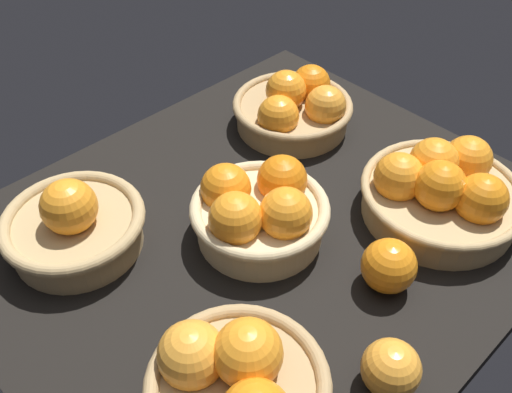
{
  "coord_description": "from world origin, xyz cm",
  "views": [
    {
      "loc": [
        42.95,
        43.2,
        65.78
      ],
      "look_at": [
        -0.52,
        -2.27,
        7.0
      ],
      "focal_mm": 39.47,
      "sensor_mm": 36.0,
      "label": 1
    }
  ],
  "objects": [
    {
      "name": "basket_center",
      "position": [
        1.98,
        0.94,
        7.96
      ],
      "size": [
        20.67,
        20.67,
        11.24
      ],
      "color": "#D3BC8C",
      "rests_on": "market_tray"
    },
    {
      "name": "loose_orange_front_gap",
      "position": [
        -4.14,
        20.04,
        6.83
      ],
      "size": [
        7.66,
        7.66,
        7.66
      ],
      "primitive_type": "sphere",
      "color": "orange",
      "rests_on": "market_tray"
    },
    {
      "name": "basket_near_right",
      "position": [
        22.88,
        -15.95,
        7.15
      ],
      "size": [
        20.87,
        20.87,
        12.17
      ],
      "color": "tan",
      "rests_on": "market_tray"
    },
    {
      "name": "loose_orange_back_gap",
      "position": [
        8.08,
        29.43,
        6.55
      ],
      "size": [
        7.11,
        7.11,
        7.11
      ],
      "primitive_type": "sphere",
      "color": "#F49E33",
      "rests_on": "market_tray"
    },
    {
      "name": "basket_far_right",
      "position": [
        23.21,
        19.34,
        8.17
      ],
      "size": [
        20.74,
        20.74,
        12.66
      ],
      "color": "tan",
      "rests_on": "market_tray"
    },
    {
      "name": "basket_far_left",
      "position": [
        -21.54,
        16.95,
        7.62
      ],
      "size": [
        24.92,
        24.92,
        11.65
      ],
      "color": "tan",
      "rests_on": "market_tray"
    },
    {
      "name": "basket_near_left",
      "position": [
        -22.18,
        -14.5,
        7.23
      ],
      "size": [
        22.19,
        22.19,
        11.09
      ],
      "color": "tan",
      "rests_on": "market_tray"
    },
    {
      "name": "market_tray",
      "position": [
        0.0,
        0.0,
        1.5
      ],
      "size": [
        84.0,
        72.0,
        3.0
      ],
      "primitive_type": "cube",
      "color": "black",
      "rests_on": "ground"
    }
  ]
}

